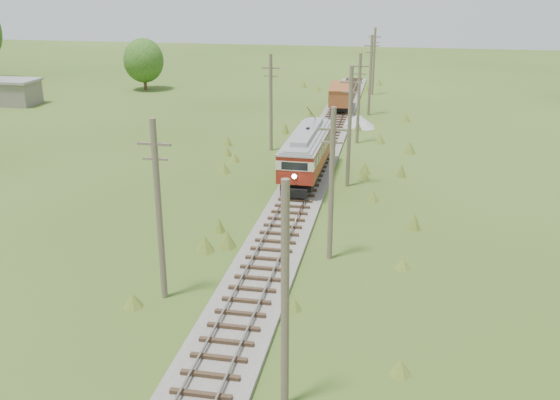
# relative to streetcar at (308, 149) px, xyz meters

# --- Properties ---
(railbed_main) EXTENTS (3.60, 96.00, 0.57)m
(railbed_main) POSITION_rel_streetcar_xyz_m (0.00, 2.08, -2.30)
(railbed_main) COLOR #605B54
(railbed_main) RESTS_ON ground
(streetcar) EXTENTS (2.85, 11.58, 5.27)m
(streetcar) POSITION_rel_streetcar_xyz_m (0.00, 0.00, 0.00)
(streetcar) COLOR black
(streetcar) RESTS_ON ground
(gondola) EXTENTS (2.82, 7.52, 2.46)m
(gondola) POSITION_rel_streetcar_xyz_m (0.00, 26.40, -0.60)
(gondola) COLOR black
(gondola) RESTS_ON ground
(gravel_pile) EXTENTS (3.56, 3.78, 1.30)m
(gravel_pile) POSITION_rel_streetcar_xyz_m (2.73, 19.24, -1.88)
(gravel_pile) COLOR gray
(gravel_pile) RESTS_ON ground
(utility_pole_r_1) EXTENTS (0.30, 0.30, 8.80)m
(utility_pole_r_1) POSITION_rel_streetcar_xyz_m (3.10, -26.92, 1.91)
(utility_pole_r_1) COLOR brown
(utility_pole_r_1) RESTS_ON ground
(utility_pole_r_2) EXTENTS (1.60, 0.30, 8.60)m
(utility_pole_r_2) POSITION_rel_streetcar_xyz_m (3.30, -13.92, 1.94)
(utility_pole_r_2) COLOR brown
(utility_pole_r_2) RESTS_ON ground
(utility_pole_r_3) EXTENTS (1.60, 0.30, 9.00)m
(utility_pole_r_3) POSITION_rel_streetcar_xyz_m (3.20, -0.92, 2.14)
(utility_pole_r_3) COLOR brown
(utility_pole_r_3) RESTS_ON ground
(utility_pole_r_4) EXTENTS (1.60, 0.30, 8.40)m
(utility_pole_r_4) POSITION_rel_streetcar_xyz_m (3.00, 12.08, 1.83)
(utility_pole_r_4) COLOR brown
(utility_pole_r_4) RESTS_ON ground
(utility_pole_r_5) EXTENTS (1.60, 0.30, 8.90)m
(utility_pole_r_5) POSITION_rel_streetcar_xyz_m (3.40, 25.08, 2.09)
(utility_pole_r_5) COLOR brown
(utility_pole_r_5) RESTS_ON ground
(utility_pole_r_6) EXTENTS (1.60, 0.30, 8.70)m
(utility_pole_r_6) POSITION_rel_streetcar_xyz_m (3.20, 38.08, 1.99)
(utility_pole_r_6) COLOR brown
(utility_pole_r_6) RESTS_ON ground
(utility_pole_l_a) EXTENTS (1.60, 0.30, 9.00)m
(utility_pole_l_a) POSITION_rel_streetcar_xyz_m (-4.20, -19.92, 2.14)
(utility_pole_l_a) COLOR brown
(utility_pole_l_a) RESTS_ON ground
(utility_pole_l_b) EXTENTS (1.60, 0.30, 8.60)m
(utility_pole_l_b) POSITION_rel_streetcar_xyz_m (-4.50, 8.08, 1.94)
(utility_pole_l_b) COLOR brown
(utility_pole_l_b) RESTS_ON ground
(tree_mid_a) EXTENTS (5.46, 5.46, 7.03)m
(tree_mid_a) POSITION_rel_streetcar_xyz_m (-28.00, 36.08, 1.53)
(tree_mid_a) COLOR #38281C
(tree_mid_a) RESTS_ON ground
(shed) EXTENTS (6.40, 4.40, 3.10)m
(shed) POSITION_rel_streetcar_xyz_m (-40.00, 23.08, -0.91)
(shed) COLOR slate
(shed) RESTS_ON ground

